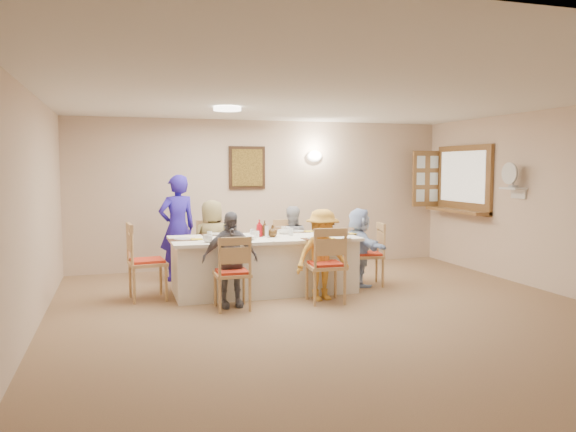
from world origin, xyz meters
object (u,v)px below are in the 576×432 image
object	(u,v)px
chair_back_left	(211,252)
diner_front_right	(322,255)
desk_fan	(512,178)
chair_front_right	(326,264)
chair_back_right	(289,249)
chair_front_left	(232,272)
chair_left_end	(147,261)
dining_table	(264,264)
diner_front_left	(230,259)
diner_back_right	(291,243)
serving_hatch	(464,180)
condiment_ketchup	(259,228)
chair_right_end	(368,254)
caregiver	(177,228)
diner_right_end	(359,247)
diner_back_left	(212,242)

from	to	relation	value
chair_back_left	diner_front_right	world-z (taller)	diner_front_right
desk_fan	chair_front_right	world-z (taller)	desk_fan
chair_back_right	chair_front_left	bearing A→B (deg)	-126.28
chair_back_right	chair_left_end	world-z (taller)	chair_left_end
dining_table	chair_left_end	xyz separation A→B (m)	(-1.55, 0.00, 0.12)
desk_fan	diner_front_left	bearing A→B (deg)	-177.33
chair_front_left	diner_back_right	world-z (taller)	diner_back_right
serving_hatch	condiment_ketchup	size ratio (longest dim) A/B	6.32
desk_fan	condiment_ketchup	bearing A→B (deg)	171.99
chair_right_end	caregiver	bearing A→B (deg)	-102.29
chair_back_right	chair_front_right	xyz separation A→B (m)	(0.00, -1.60, 0.04)
desk_fan	chair_left_end	world-z (taller)	desk_fan
chair_front_left	diner_front_right	distance (m)	1.21
serving_hatch	desk_fan	world-z (taller)	serving_hatch
chair_front_right	chair_right_end	world-z (taller)	chair_front_right
dining_table	diner_front_right	bearing A→B (deg)	-48.58
diner_front_right	diner_right_end	world-z (taller)	diner_front_right
chair_front_right	diner_back_right	size ratio (longest dim) A/B	0.87
diner_back_left	diner_front_left	distance (m)	1.36
dining_table	chair_back_right	bearing A→B (deg)	53.13
serving_hatch	diner_back_left	xyz separation A→B (m)	(-4.31, -0.19, -0.88)
chair_left_end	condiment_ketchup	size ratio (longest dim) A/B	4.24
desk_fan	chair_left_end	distance (m)	5.28
dining_table	diner_back_left	xyz separation A→B (m)	(-0.60, 0.68, 0.24)
chair_right_end	diner_front_right	bearing A→B (deg)	-42.83
serving_hatch	diner_back_right	world-z (taller)	serving_hatch
diner_back_left	caregiver	size ratio (longest dim) A/B	0.78
chair_back_right	diner_back_left	world-z (taller)	diner_back_left
caregiver	diner_front_left	bearing A→B (deg)	86.46
diner_right_end	condiment_ketchup	world-z (taller)	diner_right_end
diner_back_left	chair_back_right	bearing A→B (deg)	178.01
diner_front_left	dining_table	bearing A→B (deg)	47.34
chair_front_left	chair_front_right	distance (m)	1.20
diner_front_right	chair_back_left	bearing A→B (deg)	118.85
dining_table	caregiver	xyz separation A→B (m)	(-1.05, 1.15, 0.42)
chair_back_right	diner_back_left	size ratio (longest dim) A/B	0.73
diner_front_left	diner_front_right	xyz separation A→B (m)	(1.20, 0.00, 0.00)
chair_front_right	diner_back_right	distance (m)	1.48
chair_front_right	condiment_ketchup	world-z (taller)	condiment_ketchup
serving_hatch	chair_back_left	distance (m)	4.44
chair_front_right	dining_table	bearing A→B (deg)	-49.18
diner_front_right	condiment_ketchup	distance (m)	1.01
chair_left_end	condiment_ketchup	distance (m)	1.54
chair_left_end	diner_back_right	xyz separation A→B (m)	(2.15, 0.68, 0.06)
chair_right_end	diner_front_left	world-z (taller)	diner_front_left
caregiver	chair_left_end	bearing A→B (deg)	49.15
dining_table	chair_back_left	size ratio (longest dim) A/B	2.73
chair_back_right	chair_left_end	size ratio (longest dim) A/B	0.90
chair_front_left	chair_right_end	xyz separation A→B (m)	(2.15, 0.80, 0.00)
serving_hatch	chair_back_right	xyz separation A→B (m)	(-3.11, -0.07, -1.05)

